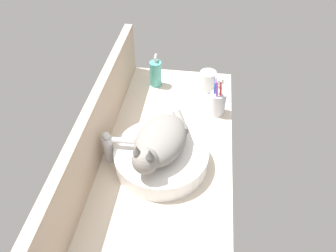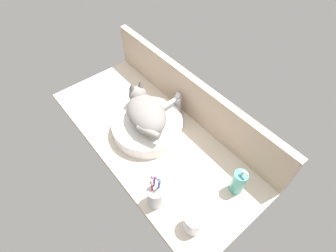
{
  "view_description": "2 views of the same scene",
  "coord_description": "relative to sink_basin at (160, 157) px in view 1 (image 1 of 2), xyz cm",
  "views": [
    {
      "loc": [
        -82.44,
        -12.9,
        93.67
      ],
      "look_at": [
        5.72,
        -1.2,
        10.31
      ],
      "focal_mm": 35.0,
      "sensor_mm": 36.0,
      "label": 1
    },
    {
      "loc": [
        65.12,
        -43.66,
        102.94
      ],
      "look_at": [
        7.09,
        3.97,
        10.94
      ],
      "focal_mm": 28.0,
      "sensor_mm": 36.0,
      "label": 2
    }
  ],
  "objects": [
    {
      "name": "backsplash_panel",
      "position": [
        3.86,
        23.92,
        8.31
      ],
      "size": [
        117.0,
        3.6,
        23.73
      ],
      "primitive_type": "cube",
      "color": "tan",
      "rests_on": "ground_plane"
    },
    {
      "name": "cat",
      "position": [
        -1.34,
        0.26,
        9.31
      ],
      "size": [
        31.01,
        22.55,
        14.0
      ],
      "color": "gray",
      "rests_on": "sink_basin"
    },
    {
      "name": "sink_basin",
      "position": [
        0.0,
        0.0,
        0.0
      ],
      "size": [
        34.31,
        34.31,
        7.11
      ],
      "primitive_type": "cylinder",
      "color": "white",
      "rests_on": "ground_plane"
    },
    {
      "name": "water_glass",
      "position": [
        48.85,
        -15.18,
        0.46
      ],
      "size": [
        7.55,
        7.55,
        9.21
      ],
      "color": "white",
      "rests_on": "ground_plane"
    },
    {
      "name": "toothbrush_cup",
      "position": [
        31.78,
        -20.01,
        2.1
      ],
      "size": [
        6.85,
        6.85,
        18.71
      ],
      "color": "silver",
      "rests_on": "ground_plane"
    },
    {
      "name": "ground_plane",
      "position": [
        3.86,
        -0.47,
        -5.55
      ],
      "size": [
        117.0,
        52.39,
        4.0
      ],
      "primitive_type": "cube",
      "color": "beige"
    },
    {
      "name": "faucet",
      "position": [
        -0.28,
        17.99,
        3.75
      ],
      "size": [
        3.6,
        11.82,
        13.6
      ],
      "color": "silver",
      "rests_on": "ground_plane"
    },
    {
      "name": "soap_dispenser",
      "position": [
        48.86,
        9.4,
        2.79
      ],
      "size": [
        5.58,
        5.58,
        15.74
      ],
      "color": "teal",
      "rests_on": "ground_plane"
    }
  ]
}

